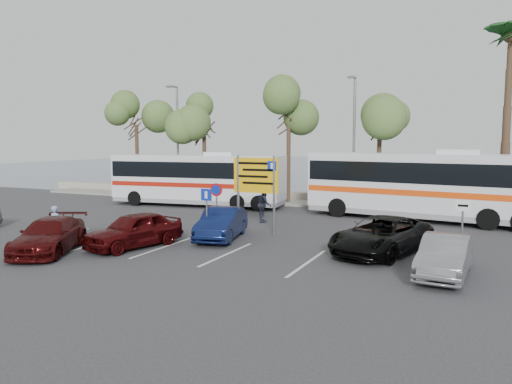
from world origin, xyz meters
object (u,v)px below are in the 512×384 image
at_px(car_red, 134,230).
at_px(pedestrian_near, 56,224).
at_px(street_lamp_left, 177,136).
at_px(direction_sign, 256,181).
at_px(car_maroon, 49,236).
at_px(pedestrian_far, 264,204).
at_px(suv_black, 382,236).
at_px(coach_bus_right, 422,188).
at_px(car_blue, 222,224).
at_px(car_silver_b, 445,256).
at_px(street_lamp_right, 354,135).
at_px(coach_bus_left, 197,181).

height_order(car_red, pedestrian_near, pedestrian_near).
distance_m(street_lamp_left, direction_sign, 15.24).
xyz_separation_m(car_maroon, pedestrian_far, (4.67, 10.00, 0.30)).
distance_m(direction_sign, suv_black, 6.47).
relative_size(coach_bus_right, pedestrian_near, 8.03).
bearing_deg(suv_black, street_lamp_left, 161.13).
bearing_deg(car_maroon, car_blue, 20.85).
distance_m(street_lamp_left, pedestrian_near, 16.50).
xyz_separation_m(street_lamp_left, car_maroon, (5.33, -17.02, -3.95)).
height_order(car_blue, car_red, car_red).
bearing_deg(street_lamp_left, car_maroon, -72.61).
bearing_deg(street_lamp_left, car_silver_b, -36.56).
xyz_separation_m(car_maroon, pedestrian_near, (-1.24, 1.50, 0.13)).
relative_size(direction_sign, coach_bus_right, 0.29).
bearing_deg(suv_black, pedestrian_far, 160.85).
distance_m(coach_bus_right, car_blue, 11.57).
bearing_deg(car_silver_b, car_red, -174.08).
relative_size(street_lamp_right, car_red, 1.93).
bearing_deg(car_silver_b, street_lamp_right, 117.12).
relative_size(car_blue, suv_black, 0.82).
bearing_deg(street_lamp_right, suv_black, -71.59).
relative_size(direction_sign, car_silver_b, 0.91).
relative_size(street_lamp_left, suv_black, 1.59).
distance_m(coach_bus_left, car_red, 12.70).
bearing_deg(street_lamp_left, coach_bus_left, -40.78).
xyz_separation_m(coach_bus_right, car_blue, (-7.37, -8.85, -1.09)).
height_order(street_lamp_right, car_red, street_lamp_right).
bearing_deg(street_lamp_left, street_lamp_right, 0.00).
bearing_deg(car_silver_b, pedestrian_near, -172.63).
bearing_deg(car_red, direction_sign, 69.23).
bearing_deg(car_red, car_blue, 65.20).
relative_size(street_lamp_left, direction_sign, 2.23).
bearing_deg(pedestrian_far, car_red, 139.82).
xyz_separation_m(street_lamp_left, pedestrian_near, (4.09, -15.52, -3.82)).
xyz_separation_m(car_red, pedestrian_far, (2.27, 7.93, 0.24)).
xyz_separation_m(street_lamp_left, car_silver_b, (19.40, -14.39, -3.95)).
distance_m(coach_bus_right, car_silver_b, 11.44).
bearing_deg(suv_black, street_lamp_right, 124.80).
relative_size(car_blue, pedestrian_far, 2.18).
relative_size(car_silver_b, pedestrian_far, 2.07).
xyz_separation_m(street_lamp_right, car_red, (-5.27, -14.95, -3.89)).
relative_size(car_maroon, car_silver_b, 1.14).
xyz_separation_m(coach_bus_right, pedestrian_near, (-13.41, -12.35, -1.00)).
bearing_deg(car_silver_b, suv_black, 138.52).
height_order(street_lamp_right, pedestrian_near, street_lamp_right).
distance_m(car_maroon, car_silver_b, 14.31).
distance_m(car_maroon, car_red, 3.17).
bearing_deg(coach_bus_left, car_maroon, -82.55).
height_order(coach_bus_left, pedestrian_far, coach_bus_left).
distance_m(street_lamp_right, suv_black, 13.25).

